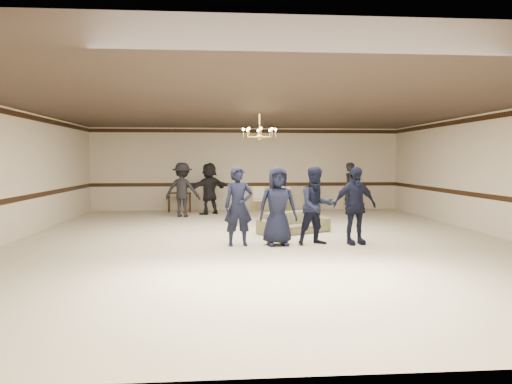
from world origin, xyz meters
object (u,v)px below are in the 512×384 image
at_px(boy_c, 316,206).
at_px(banquet_chair_left, 259,200).
at_px(boy_d, 355,206).
at_px(chandelier, 259,125).
at_px(adult_right, 351,188).
at_px(settee, 294,223).
at_px(boy_a, 238,206).
at_px(adult_left, 182,190).
at_px(boy_b, 278,206).
at_px(banquet_chair_right, 312,199).
at_px(banquet_chair_mid, 285,199).
at_px(console_table, 179,202).
at_px(adult_mid, 209,188).

relative_size(boy_c, banquet_chair_left, 1.93).
bearing_deg(boy_d, chandelier, 133.26).
height_order(chandelier, adult_right, chandelier).
bearing_deg(boy_d, settee, 114.45).
height_order(boy_a, boy_d, same).
bearing_deg(adult_right, boy_c, -148.10).
distance_m(chandelier, adult_left, 4.94).
bearing_deg(boy_b, boy_c, -5.21).
bearing_deg(banquet_chair_right, adult_right, -35.70).
xyz_separation_m(boy_a, boy_d, (2.70, 0.00, 0.00)).
distance_m(chandelier, banquet_chair_mid, 5.92).
bearing_deg(banquet_chair_right, adult_left, -160.81).
height_order(adult_left, console_table, adult_left).
distance_m(boy_b, boy_d, 1.80).
height_order(adult_mid, banquet_chair_right, adult_mid).
relative_size(chandelier, console_table, 1.06).
height_order(adult_left, adult_mid, same).
bearing_deg(boy_a, settee, 40.76).
distance_m(banquet_chair_left, banquet_chair_right, 2.00).
distance_m(chandelier, boy_b, 2.55).
height_order(boy_b, banquet_chair_left, boy_b).
relative_size(adult_left, adult_right, 1.00).
bearing_deg(adult_right, banquet_chair_mid, 120.74).
bearing_deg(banquet_chair_left, settee, -78.78).
distance_m(adult_left, console_table, 1.64).
height_order(boy_c, banquet_chair_right, boy_c).
bearing_deg(chandelier, boy_d, -37.21).
xyz_separation_m(boy_a, adult_right, (4.29, 5.78, 0.03)).
relative_size(boy_d, adult_left, 0.97).
bearing_deg(banquet_chair_left, boy_d, -70.75).
relative_size(boy_d, banquet_chair_mid, 1.93).
relative_size(boy_c, banquet_chair_right, 1.93).
relative_size(boy_a, boy_d, 1.00).
relative_size(adult_right, console_table, 2.11).
bearing_deg(settee, adult_left, 104.07).
relative_size(boy_b, boy_c, 1.00).
height_order(chandelier, banquet_chair_mid, chandelier).
bearing_deg(adult_mid, adult_right, 140.15).
xyz_separation_m(boy_a, boy_c, (1.80, 0.00, 0.00)).
xyz_separation_m(settee, banquet_chair_mid, (0.50, 5.09, 0.18)).
distance_m(boy_d, adult_left, 7.03).
bearing_deg(banquet_chair_right, settee, -102.69).
relative_size(adult_left, banquet_chair_right, 2.00).
height_order(banquet_chair_mid, banquet_chair_right, same).
bearing_deg(boy_a, chandelier, 61.77).
height_order(boy_b, boy_d, same).
bearing_deg(console_table, banquet_chair_right, -5.48).
xyz_separation_m(boy_d, console_table, (-4.65, 7.00, -0.53)).
relative_size(boy_d, console_table, 2.04).
xyz_separation_m(boy_b, settee, (0.65, 1.71, -0.62)).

